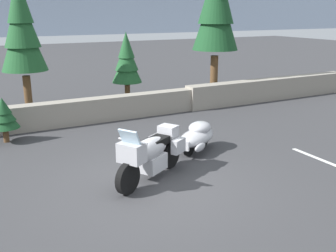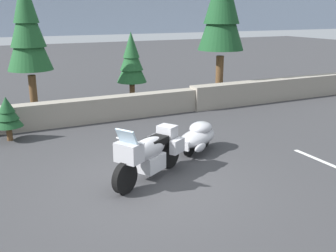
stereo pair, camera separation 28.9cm
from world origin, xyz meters
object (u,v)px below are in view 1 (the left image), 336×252
at_px(touring_motorcycle, 150,153).
at_px(pine_tree_secondary, 21,28).
at_px(pine_tree_far_right, 127,60).
at_px(pine_tree_tall, 216,2).
at_px(car_shaped_trailer, 197,136).

distance_m(touring_motorcycle, pine_tree_secondary, 7.70).
bearing_deg(pine_tree_far_right, pine_tree_tall, -7.66).
relative_size(touring_motorcycle, pine_tree_secondary, 0.43).
bearing_deg(touring_motorcycle, car_shaped_trailer, 30.71).
bearing_deg(pine_tree_secondary, pine_tree_tall, -6.63).
bearing_deg(pine_tree_tall, pine_tree_secondary, 173.37).
distance_m(pine_tree_tall, pine_tree_secondary, 7.42).
relative_size(pine_tree_tall, pine_tree_far_right, 2.21).
bearing_deg(touring_motorcycle, pine_tree_tall, 46.85).
xyz_separation_m(touring_motorcycle, pine_tree_far_right, (2.25, 6.83, 1.15)).
height_order(car_shaped_trailer, pine_tree_tall, pine_tree_tall).
distance_m(pine_tree_tall, pine_tree_far_right, 4.29).
distance_m(touring_motorcycle, pine_tree_tall, 9.28).
height_order(pine_tree_secondary, pine_tree_far_right, pine_tree_secondary).
relative_size(touring_motorcycle, pine_tree_far_right, 0.73).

